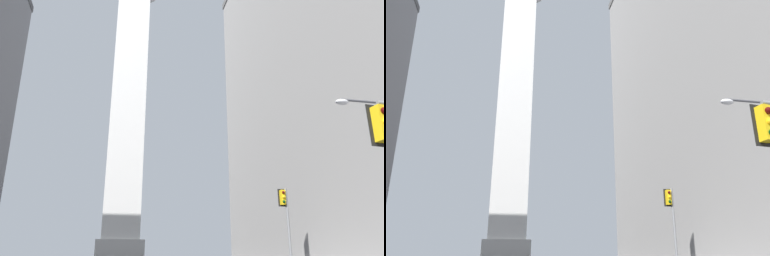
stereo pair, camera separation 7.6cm
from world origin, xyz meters
TOP-DOWN VIEW (x-y plane):
  - obelisk at (0.00, 69.01)m, footprint 8.09×8.09m
  - traffic_light_mid_right at (11.60, 26.10)m, footprint 0.78×0.50m

SIDE VIEW (x-z plane):
  - traffic_light_mid_right at x=11.60m, z-range 1.00..7.39m
  - obelisk at x=0.00m, z-range -1.05..61.20m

